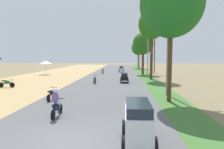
{
  "coord_description": "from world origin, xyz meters",
  "views": [
    {
      "loc": [
        2.16,
        -7.52,
        3.46
      ],
      "look_at": [
        0.67,
        15.13,
        1.34
      ],
      "focal_mm": 32.02,
      "sensor_mm": 36.0,
      "label": 1
    }
  ],
  "objects_px": {
    "streetlamp_near": "(168,41)",
    "streetlamp_mid": "(148,49)",
    "parked_motorbike_third": "(7,83)",
    "car_van_white": "(138,121)",
    "motorbike_ahead_third": "(52,94)",
    "median_tree_nearest": "(171,4)",
    "median_tree_second": "(152,24)",
    "car_hatchback_silver": "(121,69)",
    "median_tree_third": "(143,44)",
    "utility_pole_near": "(155,48)",
    "car_hatchback_black": "(124,77)",
    "streetlamp_farthest": "(138,53)",
    "streetlamp_far": "(140,51)",
    "median_tree_fourth": "(139,48)",
    "motorbike_ahead_fourth": "(95,79)",
    "vendor_umbrella": "(46,62)",
    "motorbike_ahead_second": "(56,103)",
    "motorbike_ahead_fifth": "(103,71)"
  },
  "relations": [
    {
      "from": "car_hatchback_black",
      "to": "car_hatchback_silver",
      "type": "xyz_separation_m",
      "value": [
        -0.69,
        16.36,
        0.0
      ]
    },
    {
      "from": "streetlamp_mid",
      "to": "motorbike_ahead_second",
      "type": "xyz_separation_m",
      "value": [
        -7.42,
        -22.19,
        -3.68
      ]
    },
    {
      "from": "streetlamp_near",
      "to": "car_hatchback_silver",
      "type": "xyz_separation_m",
      "value": [
        -4.42,
        24.24,
        -4.0
      ]
    },
    {
      "from": "median_tree_fourth",
      "to": "motorbike_ahead_fourth",
      "type": "bearing_deg",
      "value": -103.52
    },
    {
      "from": "car_hatchback_silver",
      "to": "median_tree_third",
      "type": "bearing_deg",
      "value": -46.88
    },
    {
      "from": "car_hatchback_black",
      "to": "streetlamp_farthest",
      "type": "bearing_deg",
      "value": 83.82
    },
    {
      "from": "median_tree_fourth",
      "to": "motorbike_ahead_fifth",
      "type": "relative_size",
      "value": 4.21
    },
    {
      "from": "parked_motorbike_third",
      "to": "motorbike_ahead_third",
      "type": "bearing_deg",
      "value": -39.21
    },
    {
      "from": "median_tree_fourth",
      "to": "median_tree_third",
      "type": "bearing_deg",
      "value": -91.21
    },
    {
      "from": "vendor_umbrella",
      "to": "streetlamp_farthest",
      "type": "relative_size",
      "value": 0.34
    },
    {
      "from": "vendor_umbrella",
      "to": "median_tree_fourth",
      "type": "relative_size",
      "value": 0.33
    },
    {
      "from": "median_tree_nearest",
      "to": "median_tree_second",
      "type": "height_order",
      "value": "median_tree_second"
    },
    {
      "from": "motorbike_ahead_third",
      "to": "median_tree_third",
      "type": "bearing_deg",
      "value": 68.54
    },
    {
      "from": "streetlamp_mid",
      "to": "motorbike_ahead_second",
      "type": "bearing_deg",
      "value": -108.48
    },
    {
      "from": "median_tree_third",
      "to": "motorbike_ahead_third",
      "type": "relative_size",
      "value": 4.3
    },
    {
      "from": "streetlamp_mid",
      "to": "motorbike_ahead_third",
      "type": "height_order",
      "value": "streetlamp_mid"
    },
    {
      "from": "streetlamp_far",
      "to": "motorbike_ahead_second",
      "type": "xyz_separation_m",
      "value": [
        -7.42,
        -40.16,
        -3.88
      ]
    },
    {
      "from": "motorbike_ahead_second",
      "to": "motorbike_ahead_third",
      "type": "distance_m",
      "value": 4.58
    },
    {
      "from": "median_tree_third",
      "to": "utility_pole_near",
      "type": "xyz_separation_m",
      "value": [
        2.51,
        2.73,
        -0.78
      ]
    },
    {
      "from": "utility_pole_near",
      "to": "car_van_white",
      "type": "height_order",
      "value": "utility_pole_near"
    },
    {
      "from": "vendor_umbrella",
      "to": "streetlamp_far",
      "type": "xyz_separation_m",
      "value": [
        18.21,
        14.99,
        2.43
      ]
    },
    {
      "from": "motorbike_ahead_fourth",
      "to": "median_tree_nearest",
      "type": "bearing_deg",
      "value": -52.7
    },
    {
      "from": "vendor_umbrella",
      "to": "streetlamp_near",
      "type": "bearing_deg",
      "value": -45.0
    },
    {
      "from": "streetlamp_near",
      "to": "streetlamp_farthest",
      "type": "relative_size",
      "value": 1.09
    },
    {
      "from": "vendor_umbrella",
      "to": "motorbike_ahead_third",
      "type": "xyz_separation_m",
      "value": [
        8.94,
        -20.99,
        -1.73
      ]
    },
    {
      "from": "parked_motorbike_third",
      "to": "car_van_white",
      "type": "height_order",
      "value": "car_van_white"
    },
    {
      "from": "median_tree_fourth",
      "to": "streetlamp_farthest",
      "type": "relative_size",
      "value": 1.02
    },
    {
      "from": "streetlamp_near",
      "to": "streetlamp_mid",
      "type": "bearing_deg",
      "value": 90.0
    },
    {
      "from": "streetlamp_farthest",
      "to": "motorbike_ahead_fourth",
      "type": "xyz_separation_m",
      "value": [
        -7.37,
        -35.52,
        -3.81
      ]
    },
    {
      "from": "streetlamp_far",
      "to": "car_van_white",
      "type": "distance_m",
      "value": 43.65
    },
    {
      "from": "motorbike_ahead_fifth",
      "to": "streetlamp_mid",
      "type": "bearing_deg",
      "value": -35.79
    },
    {
      "from": "car_hatchback_black",
      "to": "median_tree_second",
      "type": "bearing_deg",
      "value": 45.29
    },
    {
      "from": "streetlamp_near",
      "to": "car_van_white",
      "type": "xyz_separation_m",
      "value": [
        -3.15,
        -10.17,
        -3.72
      ]
    },
    {
      "from": "utility_pole_near",
      "to": "car_hatchback_silver",
      "type": "relative_size",
      "value": 4.74
    },
    {
      "from": "parked_motorbike_third",
      "to": "median_tree_fourth",
      "type": "distance_m",
      "value": 38.43
    },
    {
      "from": "streetlamp_near",
      "to": "streetlamp_mid",
      "type": "height_order",
      "value": "streetlamp_near"
    },
    {
      "from": "parked_motorbike_third",
      "to": "motorbike_ahead_third",
      "type": "height_order",
      "value": "motorbike_ahead_third"
    },
    {
      "from": "car_hatchback_black",
      "to": "vendor_umbrella",
      "type": "bearing_deg",
      "value": 144.49
    },
    {
      "from": "streetlamp_far",
      "to": "motorbike_ahead_fourth",
      "type": "height_order",
      "value": "streetlamp_far"
    },
    {
      "from": "motorbike_ahead_second",
      "to": "motorbike_ahead_fifth",
      "type": "distance_m",
      "value": 27.95
    },
    {
      "from": "median_tree_nearest",
      "to": "motorbike_ahead_second",
      "type": "height_order",
      "value": "median_tree_nearest"
    },
    {
      "from": "motorbike_ahead_fourth",
      "to": "car_hatchback_silver",
      "type": "bearing_deg",
      "value": 80.44
    },
    {
      "from": "streetlamp_mid",
      "to": "motorbike_ahead_third",
      "type": "xyz_separation_m",
      "value": [
        -9.27,
        -18.01,
        -3.96
      ]
    },
    {
      "from": "median_tree_third",
      "to": "motorbike_ahead_third",
      "type": "bearing_deg",
      "value": -111.46
    },
    {
      "from": "median_tree_third",
      "to": "utility_pole_near",
      "type": "height_order",
      "value": "utility_pole_near"
    },
    {
      "from": "median_tree_fourth",
      "to": "motorbike_ahead_fifth",
      "type": "bearing_deg",
      "value": -115.93
    },
    {
      "from": "vendor_umbrella",
      "to": "median_tree_nearest",
      "type": "relative_size",
      "value": 0.26
    },
    {
      "from": "median_tree_nearest",
      "to": "median_tree_fourth",
      "type": "bearing_deg",
      "value": 89.49
    },
    {
      "from": "streetlamp_mid",
      "to": "streetlamp_far",
      "type": "bearing_deg",
      "value": 90.0
    },
    {
      "from": "median_tree_third",
      "to": "car_hatchback_silver",
      "type": "distance_m",
      "value": 7.75
    }
  ]
}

